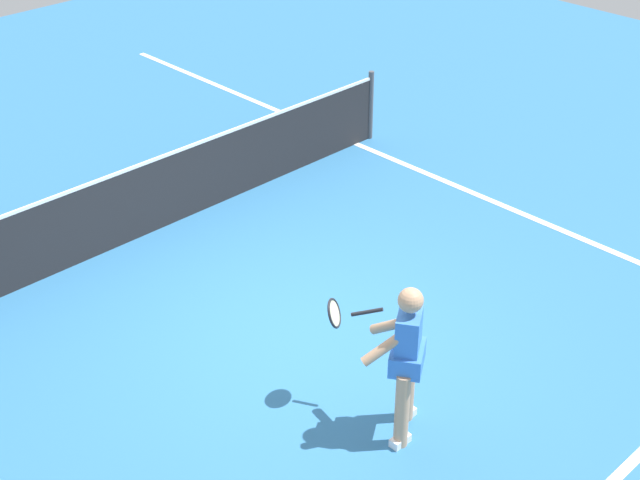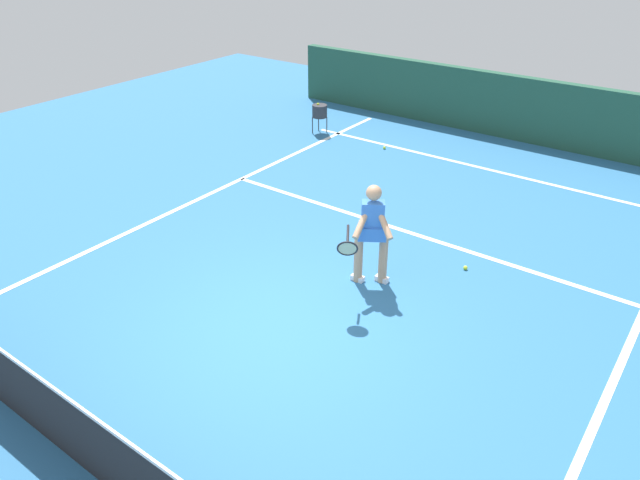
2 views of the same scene
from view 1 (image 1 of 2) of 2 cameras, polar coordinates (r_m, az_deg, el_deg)
The scene contains 4 objects.
ground_plane at distance 9.83m, azimuth -0.99°, elevation -5.86°, with size 24.21×24.21×0.00m, color teal.
sideline_right_marking at distance 12.33m, azimuth 11.91°, elevation 1.71°, with size 0.10×16.62×0.01m, color white.
court_net at distance 11.51m, azimuth -10.95°, elevation 2.36°, with size 8.27×0.08×1.04m.
tennis_player at distance 8.22m, azimuth 5.13°, elevation -7.01°, with size 0.68×1.14×1.55m.
Camera 1 is at (-5.39, -5.74, 5.89)m, focal length 52.64 mm.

